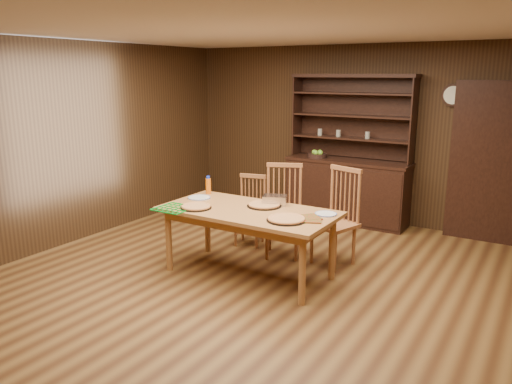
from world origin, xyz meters
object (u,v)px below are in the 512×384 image
Objects in this scene: chair_center at (283,207)px; juice_bottle at (208,185)px; chair_left at (251,208)px; dining_table at (249,217)px; china_hutch at (347,182)px; chair_right at (339,213)px.

chair_center reaches higher than juice_bottle.
chair_center reaches higher than chair_left.
dining_table is 0.91m from juice_bottle.
dining_table is 1.09m from chair_left.
china_hutch is 1.73m from chair_center.
chair_right is at bearing -15.53° from chair_left.
china_hutch reaches higher than chair_center.
chair_left is at bearing -113.35° from china_hutch.
juice_bottle is (-0.96, -2.16, 0.26)m from china_hutch.
chair_center is at bearing -94.91° from china_hutch.
china_hutch is 2.40× the size of chair_left.
chair_center reaches higher than dining_table.
chair_center is (-0.00, 0.80, -0.07)m from dining_table.
chair_left is (-0.69, -1.61, -0.12)m from china_hutch.
dining_table is 1.70× the size of chair_center.
china_hutch is at bearing 60.95° from chair_center.
china_hutch is 10.01× the size of juice_bottle.
chair_right is at bearing -71.86° from china_hutch.
juice_bottle is at bearing 155.76° from dining_table.
chair_left is at bearing -164.44° from chair_right.
chair_center is at bearing 90.16° from dining_table.
china_hutch is 2.53m from dining_table.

